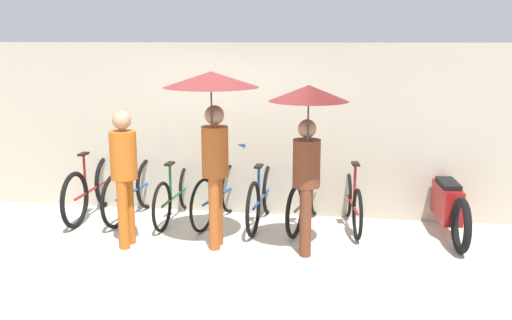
% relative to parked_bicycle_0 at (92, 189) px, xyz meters
% --- Properties ---
extents(ground_plane, '(30.00, 30.00, 0.00)m').
position_rel_parked_bicycle_0_xyz_m(ground_plane, '(1.84, -1.50, -0.40)').
color(ground_plane, beige).
extents(back_wall, '(12.91, 0.12, 2.45)m').
position_rel_parked_bicycle_0_xyz_m(back_wall, '(1.84, 0.50, 0.83)').
color(back_wall, '#B2A893').
rests_on(back_wall, ground).
extents(parked_bicycle_0, '(0.44, 1.82, 1.10)m').
position_rel_parked_bicycle_0_xyz_m(parked_bicycle_0, '(0.00, 0.00, 0.00)').
color(parked_bicycle_0, black).
rests_on(parked_bicycle_0, ground).
extents(parked_bicycle_1, '(0.44, 1.72, 1.04)m').
position_rel_parked_bicycle_0_xyz_m(parked_bicycle_1, '(0.62, 0.03, -0.00)').
color(parked_bicycle_1, black).
rests_on(parked_bicycle_1, ground).
extents(parked_bicycle_2, '(0.44, 1.73, 1.10)m').
position_rel_parked_bicycle_0_xyz_m(parked_bicycle_2, '(1.23, 0.03, -0.04)').
color(parked_bicycle_2, black).
rests_on(parked_bicycle_2, ground).
extents(parked_bicycle_3, '(0.52, 1.64, 1.03)m').
position_rel_parked_bicycle_0_xyz_m(parked_bicycle_3, '(1.85, 0.02, -0.02)').
color(parked_bicycle_3, black).
rests_on(parked_bicycle_3, ground).
extents(parked_bicycle_4, '(0.44, 1.76, 1.06)m').
position_rel_parked_bicycle_0_xyz_m(parked_bicycle_4, '(2.46, -0.00, -0.02)').
color(parked_bicycle_4, black).
rests_on(parked_bicycle_4, ground).
extents(parked_bicycle_5, '(0.55, 1.71, 1.08)m').
position_rel_parked_bicycle_0_xyz_m(parked_bicycle_5, '(3.08, 0.02, -0.03)').
color(parked_bicycle_5, black).
rests_on(parked_bicycle_5, ground).
extents(parked_bicycle_6, '(0.44, 1.62, 1.00)m').
position_rel_parked_bicycle_0_xyz_m(parked_bicycle_6, '(3.69, 0.05, -0.05)').
color(parked_bicycle_6, black).
rests_on(parked_bicycle_6, ground).
extents(pedestrian_leading, '(0.32, 0.32, 1.67)m').
position_rel_parked_bicycle_0_xyz_m(pedestrian_leading, '(0.94, -1.10, 0.58)').
color(pedestrian_leading, '#B25619').
rests_on(pedestrian_leading, ground).
extents(pedestrian_center, '(1.10, 1.10, 2.14)m').
position_rel_parked_bicycle_0_xyz_m(pedestrian_center, '(2.03, -1.06, 1.33)').
color(pedestrian_center, '#9E4C1E').
rests_on(pedestrian_center, ground).
extents(pedestrian_trailing, '(0.89, 0.89, 2.01)m').
position_rel_parked_bicycle_0_xyz_m(pedestrian_trailing, '(3.13, -1.11, 1.13)').
color(pedestrian_trailing, brown).
rests_on(pedestrian_trailing, ground).
extents(motorcycle, '(0.58, 2.11, 0.90)m').
position_rel_parked_bicycle_0_xyz_m(motorcycle, '(4.91, -0.01, -0.01)').
color(motorcycle, black).
rests_on(motorcycle, ground).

